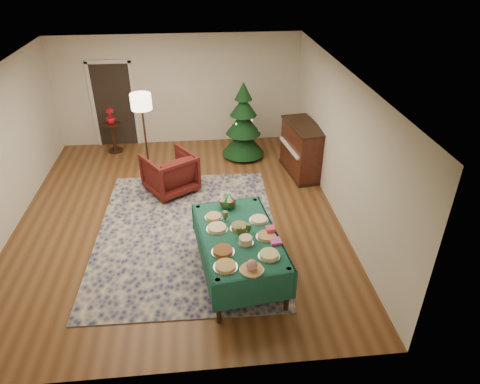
{
  "coord_description": "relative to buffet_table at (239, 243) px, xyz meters",
  "views": [
    {
      "loc": [
        0.48,
        -6.94,
        4.59
      ],
      "look_at": [
        1.09,
        -0.91,
        0.98
      ],
      "focal_mm": 32.0,
      "sensor_mm": 36.0,
      "label": 1
    }
  ],
  "objects": [
    {
      "name": "platter_9",
      "position": [
        -0.35,
        0.49,
        0.17
      ],
      "size": [
        0.29,
        0.29,
        0.04
      ],
      "color": "silver",
      "rests_on": "buffet_table"
    },
    {
      "name": "platter_0",
      "position": [
        -0.25,
        -0.72,
        0.18
      ],
      "size": [
        0.33,
        0.33,
        0.05
      ],
      "color": "silver",
      "rests_on": "buffet_table"
    },
    {
      "name": "armchair",
      "position": [
        -1.16,
        2.73,
        -0.15
      ],
      "size": [
        1.23,
        1.21,
        0.94
      ],
      "primitive_type": "imported",
      "rotation": [
        0.0,
        0.0,
        3.71
      ],
      "color": "#4D1310",
      "rests_on": "ground"
    },
    {
      "name": "goblet_0",
      "position": [
        -0.18,
        0.36,
        0.25
      ],
      "size": [
        0.08,
        0.08,
        0.18
      ],
      "color": "#2D471E",
      "rests_on": "buffet_table"
    },
    {
      "name": "centerpiece",
      "position": [
        -0.11,
        0.77,
        0.29
      ],
      "size": [
        0.28,
        0.28,
        0.32
      ],
      "color": "#1E4C1E",
      "rests_on": "buffet_table"
    },
    {
      "name": "platter_4",
      "position": [
        0.08,
        -0.22,
        0.2
      ],
      "size": [
        0.23,
        0.23,
        0.11
      ],
      "color": "silver",
      "rests_on": "buffet_table"
    },
    {
      "name": "goblet_2",
      "position": [
        -0.0,
        -0.07,
        0.25
      ],
      "size": [
        0.08,
        0.08,
        0.18
      ],
      "color": "#2D471E",
      "rests_on": "buffet_table"
    },
    {
      "name": "side_table",
      "position": [
        -2.63,
        4.83,
        -0.27
      ],
      "size": [
        0.41,
        0.41,
        0.73
      ],
      "color": "black",
      "rests_on": "ground"
    },
    {
      "name": "buffet_table",
      "position": [
        0.0,
        0.0,
        0.0
      ],
      "size": [
        1.41,
        2.13,
        0.78
      ],
      "color": "black",
      "rests_on": "ground"
    },
    {
      "name": "platter_6",
      "position": [
        -0.32,
        0.16,
        0.18
      ],
      "size": [
        0.33,
        0.33,
        0.05
      ],
      "color": "silver",
      "rests_on": "buffet_table"
    },
    {
      "name": "goblet_1",
      "position": [
        0.15,
        -0.0,
        0.25
      ],
      "size": [
        0.08,
        0.08,
        0.18
      ],
      "color": "#2D471E",
      "rests_on": "buffet_table"
    },
    {
      "name": "room_shell",
      "position": [
        -0.98,
        1.79,
        0.73
      ],
      "size": [
        7.0,
        7.0,
        7.0
      ],
      "color": "#593319",
      "rests_on": "ground"
    },
    {
      "name": "platter_3",
      "position": [
        -0.26,
        -0.4,
        0.18
      ],
      "size": [
        0.33,
        0.33,
        0.05
      ],
      "color": "silver",
      "rests_on": "buffet_table"
    },
    {
      "name": "platter_7",
      "position": [
        0.02,
        0.14,
        0.19
      ],
      "size": [
        0.29,
        0.29,
        0.07
      ],
      "color": "silver",
      "rests_on": "buffet_table"
    },
    {
      "name": "gift_box",
      "position": [
        0.47,
        -0.01,
        0.21
      ],
      "size": [
        0.14,
        0.14,
        0.1
      ],
      "primitive_type": "cube",
      "rotation": [
        0.0,
        0.0,
        0.13
      ],
      "color": "#E43F5A",
      "rests_on": "buffet_table"
    },
    {
      "name": "platter_1",
      "position": [
        0.09,
        -0.82,
        0.22
      ],
      "size": [
        0.33,
        0.33,
        0.17
      ],
      "color": "silver",
      "rests_on": "buffet_table"
    },
    {
      "name": "floor_lamp",
      "position": [
        -1.7,
        3.66,
        0.92
      ],
      "size": [
        0.44,
        0.44,
        1.82
      ],
      "color": "#A57F3F",
      "rests_on": "ground"
    },
    {
      "name": "napkin_stack",
      "position": [
        0.51,
        -0.25,
        0.17
      ],
      "size": [
        0.17,
        0.17,
        0.04
      ],
      "primitive_type": "cube",
      "rotation": [
        0.0,
        0.0,
        0.13
      ],
      "color": "#E640B7",
      "rests_on": "buffet_table"
    },
    {
      "name": "rug",
      "position": [
        -0.82,
        1.22,
        -0.61
      ],
      "size": [
        3.28,
        4.26,
        0.02
      ],
      "primitive_type": "cube",
      "rotation": [
        0.0,
        0.0,
        -0.02
      ],
      "color": "#121745",
      "rests_on": "ground"
    },
    {
      "name": "christmas_tree",
      "position": [
        0.52,
        4.23,
        0.2
      ],
      "size": [
        1.24,
        1.24,
        1.84
      ],
      "color": "black",
      "rests_on": "ground"
    },
    {
      "name": "piano",
      "position": [
        1.72,
        3.25,
        -0.06
      ],
      "size": [
        0.8,
        1.41,
        1.16
      ],
      "color": "black",
      "rests_on": "ground"
    },
    {
      "name": "platter_2",
      "position": [
        0.37,
        -0.56,
        0.18
      ],
      "size": [
        0.31,
        0.31,
        0.06
      ],
      "color": "silver",
      "rests_on": "buffet_table"
    },
    {
      "name": "potted_plant",
      "position": [
        -2.63,
        4.83,
        0.22
      ],
      "size": [
        0.21,
        0.38,
        0.21
      ],
      "primitive_type": "imported",
      "color": "red",
      "rests_on": "side_table"
    },
    {
      "name": "platter_8",
      "position": [
        0.35,
        0.33,
        0.17
      ],
      "size": [
        0.3,
        0.3,
        0.04
      ],
      "color": "silver",
      "rests_on": "buffet_table"
    },
    {
      "name": "platter_5",
      "position": [
        0.4,
        -0.11,
        0.17
      ],
      "size": [
        0.31,
        0.31,
        0.04
      ],
      "color": "silver",
      "rests_on": "buffet_table"
    },
    {
      "name": "doorway",
      "position": [
        -2.58,
        5.28,
        0.47
      ],
      "size": [
        1.08,
        0.04,
        2.16
      ],
      "color": "black",
      "rests_on": "ground"
    }
  ]
}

